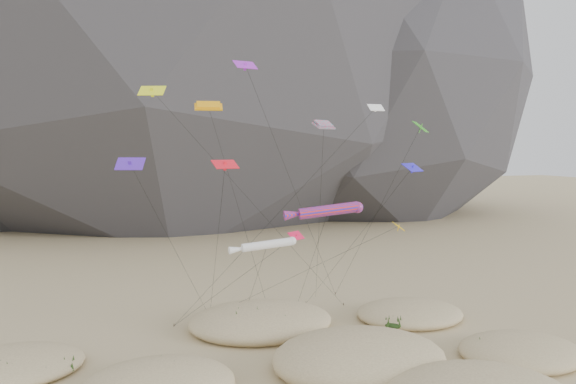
% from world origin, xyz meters
% --- Properties ---
extents(dunes, '(53.88, 38.26, 3.83)m').
position_xyz_m(dunes, '(-2.13, 2.71, 0.72)').
color(dunes, '#CCB789').
rests_on(dunes, ground).
extents(dune_grass, '(41.42, 30.82, 1.58)m').
position_xyz_m(dune_grass, '(-1.11, 4.08, 0.85)').
color(dune_grass, black).
rests_on(dune_grass, ground).
extents(kite_stakes, '(20.85, 6.31, 0.30)m').
position_xyz_m(kite_stakes, '(1.93, 23.47, 0.15)').
color(kite_stakes, '#3F2D1E').
rests_on(kite_stakes, ground).
extents(rainbow_tube_kite, '(7.47, 13.55, 13.55)m').
position_xyz_m(rainbow_tube_kite, '(3.65, 10.07, 12.72)').
color(rainbow_tube_kite, red).
rests_on(rainbow_tube_kite, ground).
extents(white_tube_kite, '(5.97, 16.17, 10.89)m').
position_xyz_m(white_tube_kite, '(-2.83, 7.78, 10.28)').
color(white_tube_kite, silver).
rests_on(white_tube_kite, ground).
extents(orange_parafoil, '(9.67, 9.64, 22.90)m').
position_xyz_m(orange_parafoil, '(-5.93, 15.94, 22.17)').
color(orange_parafoil, orange).
rests_on(orange_parafoil, ground).
extents(multi_parafoil, '(7.08, 17.83, 20.97)m').
position_xyz_m(multi_parafoil, '(3.30, 9.84, 20.23)').
color(multi_parafoil, '#FF1A40').
rests_on(multi_parafoil, ground).
extents(delta_kites, '(31.33, 19.69, 26.35)m').
position_xyz_m(delta_kites, '(1.69, 11.59, 18.01)').
color(delta_kites, '#4C1FB9').
rests_on(delta_kites, ground).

